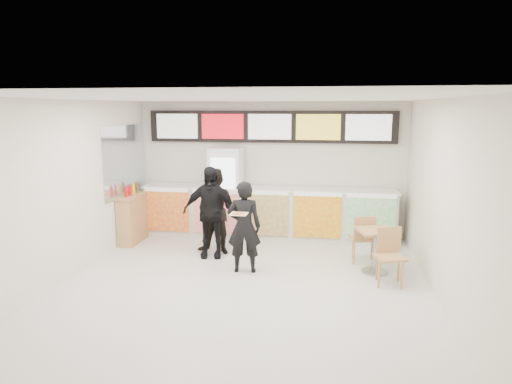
% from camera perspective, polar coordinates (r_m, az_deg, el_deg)
% --- Properties ---
extents(floor, '(7.00, 7.00, 0.00)m').
position_cam_1_polar(floor, '(7.38, -1.92, -12.32)').
color(floor, beige).
rests_on(floor, ground).
extents(ceiling, '(7.00, 7.00, 0.00)m').
position_cam_1_polar(ceiling, '(6.81, -2.08, 11.66)').
color(ceiling, white).
rests_on(ceiling, wall_back).
extents(wall_back, '(6.00, 0.00, 6.00)m').
position_cam_1_polar(wall_back, '(10.35, 1.79, 2.93)').
color(wall_back, silver).
rests_on(wall_back, floor).
extents(wall_left, '(0.00, 7.00, 7.00)m').
position_cam_1_polar(wall_left, '(8.07, -23.38, -0.08)').
color(wall_left, silver).
rests_on(wall_left, floor).
extents(wall_right, '(0.00, 7.00, 7.00)m').
position_cam_1_polar(wall_right, '(7.01, 22.83, -1.53)').
color(wall_right, silver).
rests_on(wall_right, floor).
extents(service_counter, '(5.56, 0.77, 1.14)m').
position_cam_1_polar(service_counter, '(10.12, 1.45, -2.59)').
color(service_counter, silver).
rests_on(service_counter, floor).
extents(menu_board, '(5.50, 0.14, 0.70)m').
position_cam_1_polar(menu_board, '(10.18, 1.75, 8.17)').
color(menu_board, black).
rests_on(menu_board, wall_back).
extents(drinks_fridge, '(0.70, 0.67, 2.00)m').
position_cam_1_polar(drinks_fridge, '(10.21, -3.73, -0.03)').
color(drinks_fridge, white).
rests_on(drinks_fridge, floor).
extents(mirror_panel, '(0.01, 2.00, 1.50)m').
position_cam_1_polar(mirror_panel, '(10.15, -16.02, 3.80)').
color(mirror_panel, '#B2B7BF').
rests_on(mirror_panel, wall_left).
extents(customer_main, '(0.64, 0.46, 1.63)m').
position_cam_1_polar(customer_main, '(7.98, -1.51, -4.38)').
color(customer_main, black).
rests_on(customer_main, floor).
extents(customer_left, '(0.93, 0.78, 1.70)m').
position_cam_1_polar(customer_left, '(9.02, -4.98, -2.42)').
color(customer_left, black).
rests_on(customer_left, floor).
extents(customer_mid, '(1.08, 0.55, 1.77)m').
position_cam_1_polar(customer_mid, '(8.81, -5.77, -2.50)').
color(customer_mid, black).
rests_on(customer_mid, floor).
extents(pizza_slice, '(0.36, 0.36, 0.02)m').
position_cam_1_polar(pizza_slice, '(7.47, -2.16, -2.70)').
color(pizza_slice, beige).
rests_on(pizza_slice, customer_main).
extents(cafe_table, '(0.89, 1.63, 0.92)m').
position_cam_1_polar(cafe_table, '(8.27, 14.77, -6.18)').
color(cafe_table, tan).
rests_on(cafe_table, floor).
extents(condiment_ledge, '(0.37, 0.93, 1.23)m').
position_cam_1_polar(condiment_ledge, '(10.15, -15.20, -3.18)').
color(condiment_ledge, tan).
rests_on(condiment_ledge, floor).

